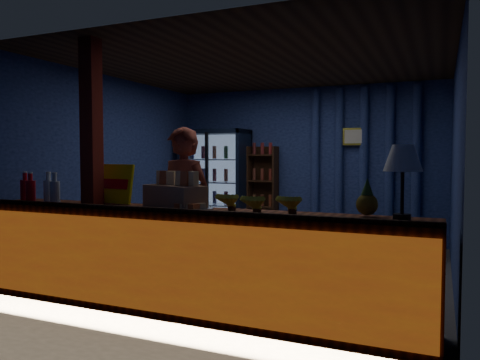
# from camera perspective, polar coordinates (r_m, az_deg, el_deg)

# --- Properties ---
(ground) EXTENTS (4.60, 4.60, 0.00)m
(ground) POSITION_cam_1_polar(r_m,az_deg,el_deg) (6.17, 2.24, -10.52)
(ground) COLOR #515154
(ground) RESTS_ON ground
(room_walls) EXTENTS (4.60, 4.60, 4.60)m
(room_walls) POSITION_cam_1_polar(r_m,az_deg,el_deg) (6.00, 2.27, 4.20)
(room_walls) COLOR navy
(room_walls) RESTS_ON ground
(counter) EXTENTS (4.40, 0.57, 0.99)m
(counter) POSITION_cam_1_polar(r_m,az_deg,el_deg) (4.38, -6.90, -9.75)
(counter) COLOR brown
(counter) RESTS_ON ground
(support_post) EXTENTS (0.16, 0.16, 2.60)m
(support_post) POSITION_cam_1_polar(r_m,az_deg,el_deg) (4.90, -17.58, 1.19)
(support_post) COLOR maroon
(support_post) RESTS_ON ground
(beverage_cooler) EXTENTS (1.20, 0.62, 1.90)m
(beverage_cooler) POSITION_cam_1_polar(r_m,az_deg,el_deg) (8.40, -2.90, -0.48)
(beverage_cooler) COLOR black
(beverage_cooler) RESTS_ON ground
(bottle_shelf) EXTENTS (0.50, 0.28, 1.60)m
(bottle_shelf) POSITION_cam_1_polar(r_m,az_deg,el_deg) (8.20, 2.87, -1.54)
(bottle_shelf) COLOR #392312
(bottle_shelf) RESTS_ON ground
(curtain_folds) EXTENTS (1.74, 0.14, 2.50)m
(curtain_folds) POSITION_cam_1_polar(r_m,az_deg,el_deg) (7.83, 14.84, 1.86)
(curtain_folds) COLOR navy
(curtain_folds) RESTS_ON room_walls
(framed_picture) EXTENTS (0.36, 0.04, 0.28)m
(framed_picture) POSITION_cam_1_polar(r_m,az_deg,el_deg) (7.81, 13.74, 5.17)
(framed_picture) COLOR gold
(framed_picture) RESTS_ON room_walls
(shopkeeper) EXTENTS (0.69, 0.50, 1.74)m
(shopkeeper) POSITION_cam_1_polar(r_m,az_deg,el_deg) (5.00, -6.97, -3.57)
(shopkeeper) COLOR maroon
(shopkeeper) RESTS_ON ground
(green_chair) EXTENTS (0.77, 0.78, 0.53)m
(green_chair) POSITION_cam_1_polar(r_m,az_deg,el_deg) (7.10, 18.53, -6.72)
(green_chair) COLOR #51A367
(green_chair) RESTS_ON ground
(side_table) EXTENTS (0.55, 0.44, 0.55)m
(side_table) POSITION_cam_1_polar(r_m,az_deg,el_deg) (7.33, 14.43, -6.62)
(side_table) COLOR #392312
(side_table) RESTS_ON ground
(yellow_sign) EXTENTS (0.51, 0.16, 0.40)m
(yellow_sign) POSITION_cam_1_polar(r_m,az_deg,el_deg) (5.00, -15.19, -0.44)
(yellow_sign) COLOR #EFEA0C
(yellow_sign) RESTS_ON counter
(soda_bottles) EXTENTS (0.60, 0.18, 0.32)m
(soda_bottles) POSITION_cam_1_polar(r_m,az_deg,el_deg) (5.30, -23.24, -1.16)
(soda_bottles) COLOR #B90C14
(soda_bottles) RESTS_ON counter
(snack_box_left) EXTENTS (0.41, 0.38, 0.35)m
(snack_box_left) POSITION_cam_1_polar(r_m,az_deg,el_deg) (4.32, -6.71, -1.92)
(snack_box_left) COLOR #9A694A
(snack_box_left) RESTS_ON counter
(snack_box_centre) EXTENTS (0.39, 0.35, 0.34)m
(snack_box_centre) POSITION_cam_1_polar(r_m,az_deg,el_deg) (4.61, -9.23, -1.66)
(snack_box_centre) COLOR #9A694A
(snack_box_centre) RESTS_ON counter
(pastry_tray) EXTENTS (0.42, 0.42, 0.07)m
(pastry_tray) POSITION_cam_1_polar(r_m,az_deg,el_deg) (4.24, -6.06, -3.38)
(pastry_tray) COLOR silver
(pastry_tray) RESTS_ON counter
(banana_bunches) EXTENTS (0.81, 0.31, 0.18)m
(banana_bunches) POSITION_cam_1_polar(r_m,az_deg,el_deg) (4.01, 2.23, -2.78)
(banana_bunches) COLOR yellow
(banana_bunches) RESTS_ON counter
(table_lamp) EXTENTS (0.29, 0.29, 0.58)m
(table_lamp) POSITION_cam_1_polar(r_m,az_deg,el_deg) (3.77, 19.24, 2.18)
(table_lamp) COLOR black
(table_lamp) RESTS_ON counter
(pineapple) EXTENTS (0.18, 0.18, 0.30)m
(pineapple) POSITION_cam_1_polar(r_m,az_deg,el_deg) (3.92, 15.22, -2.48)
(pineapple) COLOR olive
(pineapple) RESTS_ON counter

